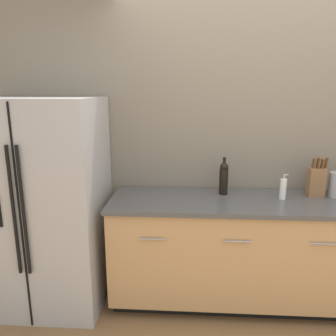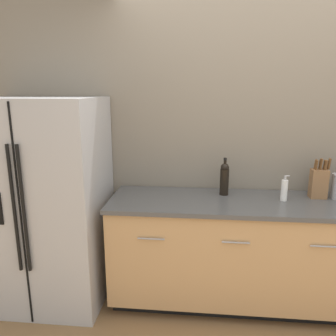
{
  "view_description": "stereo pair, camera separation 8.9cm",
  "coord_description": "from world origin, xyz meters",
  "px_view_note": "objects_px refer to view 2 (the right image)",
  "views": [
    {
      "loc": [
        -0.64,
        -1.63,
        1.76
      ],
      "look_at": [
        -0.8,
        0.89,
        1.16
      ],
      "focal_mm": 35.0,
      "sensor_mm": 36.0,
      "label": 1
    },
    {
      "loc": [
        -0.55,
        -1.62,
        1.76
      ],
      "look_at": [
        -0.8,
        0.89,
        1.16
      ],
      "focal_mm": 35.0,
      "sensor_mm": 36.0,
      "label": 2
    }
  ],
  "objects_px": {
    "refrigerator": "(46,203)",
    "soap_dispenser": "(284,190)",
    "knife_block": "(319,182)",
    "wine_bottle": "(224,178)"
  },
  "relations": [
    {
      "from": "refrigerator",
      "to": "soap_dispenser",
      "type": "height_order",
      "value": "refrigerator"
    },
    {
      "from": "wine_bottle",
      "to": "refrigerator",
      "type": "bearing_deg",
      "value": -172.34
    },
    {
      "from": "knife_block",
      "to": "wine_bottle",
      "type": "xyz_separation_m",
      "value": [
        -0.75,
        0.01,
        0.01
      ]
    },
    {
      "from": "refrigerator",
      "to": "knife_block",
      "type": "xyz_separation_m",
      "value": [
        2.22,
        0.19,
        0.18
      ]
    },
    {
      "from": "knife_block",
      "to": "wine_bottle",
      "type": "height_order",
      "value": "knife_block"
    },
    {
      "from": "refrigerator",
      "to": "wine_bottle",
      "type": "relative_size",
      "value": 5.43
    },
    {
      "from": "wine_bottle",
      "to": "soap_dispenser",
      "type": "relative_size",
      "value": 1.53
    },
    {
      "from": "refrigerator",
      "to": "soap_dispenser",
      "type": "distance_m",
      "value": 1.94
    },
    {
      "from": "soap_dispenser",
      "to": "knife_block",
      "type": "bearing_deg",
      "value": 18.23
    },
    {
      "from": "refrigerator",
      "to": "wine_bottle",
      "type": "xyz_separation_m",
      "value": [
        1.47,
        0.2,
        0.2
      ]
    }
  ]
}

